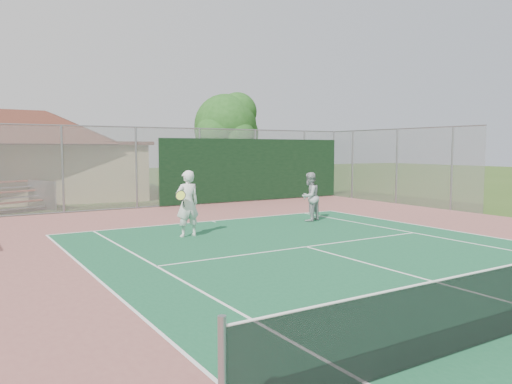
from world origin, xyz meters
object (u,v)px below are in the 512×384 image
at_px(bleachers, 1,196).
at_px(tree, 227,128).
at_px(player_white_front, 187,204).
at_px(player_grey_back, 310,197).
at_px(clubhouse, 24,146).

bearing_deg(bleachers, tree, -13.96).
xyz_separation_m(tree, player_white_front, (-7.40, -11.15, -2.77)).
distance_m(player_white_front, player_grey_back, 5.02).
bearing_deg(player_grey_back, bleachers, -63.89).
height_order(clubhouse, bleachers, clubhouse).
bearing_deg(player_white_front, player_grey_back, -174.01).
relative_size(bleachers, player_grey_back, 2.29).
bearing_deg(player_grey_back, player_white_front, -12.45).
bearing_deg(clubhouse, tree, -11.79).
relative_size(tree, player_grey_back, 3.29).
distance_m(tree, player_white_front, 13.67).
height_order(clubhouse, tree, tree).
xyz_separation_m(clubhouse, tree, (9.87, -3.56, 1.04)).
relative_size(tree, player_white_front, 2.94).
relative_size(clubhouse, tree, 2.34).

